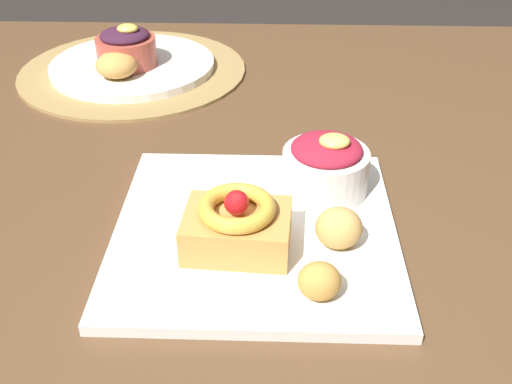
% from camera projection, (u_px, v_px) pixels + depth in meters
% --- Properties ---
extents(dining_table, '(1.20, 0.95, 0.73)m').
position_uv_depth(dining_table, '(209.00, 209.00, 0.82)').
color(dining_table, brown).
rests_on(dining_table, ground_plane).
extents(woven_placemat, '(0.36, 0.36, 0.00)m').
position_uv_depth(woven_placemat, '(133.00, 70.00, 0.96)').
color(woven_placemat, '#997A47').
rests_on(woven_placemat, dining_table).
extents(front_plate, '(0.28, 0.28, 0.01)m').
position_uv_depth(front_plate, '(255.00, 231.00, 0.61)').
color(front_plate, white).
rests_on(front_plate, dining_table).
extents(cake_slice, '(0.10, 0.08, 0.06)m').
position_uv_depth(cake_slice, '(237.00, 225.00, 0.57)').
color(cake_slice, '#C68E47').
rests_on(cake_slice, front_plate).
extents(berry_ramekin, '(0.09, 0.09, 0.07)m').
position_uv_depth(berry_ramekin, '(326.00, 166.00, 0.65)').
color(berry_ramekin, white).
rests_on(berry_ramekin, front_plate).
extents(fritter_front, '(0.04, 0.04, 0.04)m').
position_uv_depth(fritter_front, '(339.00, 228.00, 0.57)').
color(fritter_front, tan).
rests_on(fritter_front, front_plate).
extents(fritter_middle, '(0.04, 0.03, 0.03)m').
position_uv_depth(fritter_middle, '(319.00, 281.00, 0.52)').
color(fritter_middle, gold).
rests_on(fritter_middle, front_plate).
extents(back_plate, '(0.26, 0.26, 0.01)m').
position_uv_depth(back_plate, '(133.00, 65.00, 0.96)').
color(back_plate, white).
rests_on(back_plate, woven_placemat).
extents(back_ramekin, '(0.09, 0.09, 0.07)m').
position_uv_depth(back_ramekin, '(126.00, 47.00, 0.93)').
color(back_ramekin, '#B24C3D').
rests_on(back_ramekin, back_plate).
extents(back_pastry, '(0.06, 0.06, 0.04)m').
position_uv_depth(back_pastry, '(117.00, 65.00, 0.90)').
color(back_pastry, '#C68E47').
rests_on(back_pastry, back_plate).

